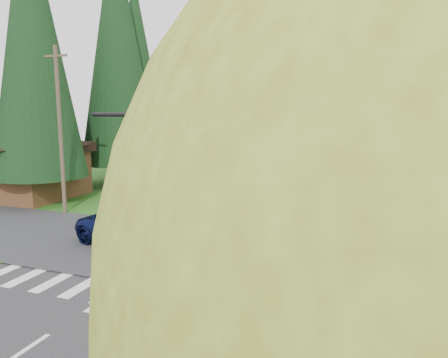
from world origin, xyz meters
The scene contains 28 objects.
ground centered at (0.00, 0.00, 0.00)m, with size 120.00×120.00×0.00m, color #28282B.
grass_west centered at (-13.00, 20.00, 0.03)m, with size 14.00×110.00×0.06m, color #2A5516.
cross_street centered at (0.00, 8.00, 0.00)m, with size 120.00×8.00×0.10m, color #28282B.
sidewalk_east centered at (6.90, 22.00, 0.07)m, with size 1.80×80.00×0.13m, color gray.
curb_east centered at (6.05, 22.00, 0.07)m, with size 0.20×80.00×0.13m, color gray.
stone_wall_north centered at (8.60, 30.00, 0.35)m, with size 0.70×40.00×0.70m, color #4C4438.
traffic_signal centered at (4.37, 4.50, 4.98)m, with size 8.70×0.37×6.80m.
brown_building centered at (-15.00, 15.00, 3.14)m, with size 8.40×8.40×5.40m.
utility_pole centered at (-9.50, 12.00, 5.14)m, with size 1.60×0.24×10.00m.
decid_tree_0 centered at (9.20, 14.00, 5.60)m, with size 4.80×4.80×8.37m.
decid_tree_1 centered at (9.30, 21.00, 5.80)m, with size 5.20×5.20×8.80m.
decid_tree_2 centered at (9.10, 28.00, 5.93)m, with size 5.00×5.00×8.82m.
decid_tree_3 centered at (9.20, 35.00, 5.66)m, with size 5.00×5.00×8.55m.
decid_tree_4 centered at (9.30, 42.00, 6.06)m, with size 5.40×5.40×9.18m.
decid_tree_5 centered at (9.10, 49.00, 5.53)m, with size 4.80×4.80×8.30m.
decid_tree_6 centered at (9.20, 56.00, 5.86)m, with size 5.20×5.20×8.86m.
conifer_w_a centered at (-13.00, 14.00, 10.79)m, with size 6.12×6.12×19.80m.
conifer_w_b centered at (-16.00, 18.00, 9.79)m, with size 5.44×5.44×17.80m.
conifer_w_c centered at (-12.00, 22.00, 11.29)m, with size 6.46×6.46×20.80m.
conifer_w_e centered at (-14.00, 28.00, 10.29)m, with size 5.78×5.78×18.80m.
conifer_e_c centered at (14.00, 48.00, 9.29)m, with size 5.10×5.10×16.80m.
sedan_champagne centered at (3.69, 2.05, 0.66)m, with size 1.40×4.02×1.33m, color tan.
suv_navy centered at (-1.88, 7.92, 0.85)m, with size 2.81×6.09×1.69m, color #0B1037.
parked_car_a centered at (4.20, 19.04, 0.74)m, with size 1.75×4.35×1.48m, color #B6B6BB.
parked_car_b centered at (5.03, 22.00, 0.68)m, with size 1.92×4.71×1.37m, color gray.
parked_car_c centered at (5.60, 30.63, 0.64)m, with size 1.36×3.89×1.28m, color #B9BABF.
parked_car_d centered at (5.29, 41.28, 0.71)m, with size 1.69×4.19×1.43m, color white.
parked_car_e centered at (4.76, 43.93, 0.76)m, with size 2.13×5.24×1.52m, color #BBBCC1.
Camera 1 is at (8.83, -9.03, 6.48)m, focal length 35.00 mm.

